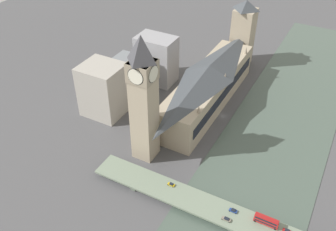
{
  "coord_description": "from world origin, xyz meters",
  "views": [
    {
      "loc": [
        -63.08,
        195.07,
        153.24
      ],
      "look_at": [
        19.8,
        41.67,
        21.02
      ],
      "focal_mm": 40.0,
      "sensor_mm": 36.0,
      "label": 1
    }
  ],
  "objects": [
    {
      "name": "double_decker_bus_mid",
      "position": [
        -51.36,
        75.37,
        6.67
      ],
      "size": [
        11.68,
        2.55,
        4.68
      ],
      "color": "red",
      "rests_on": "road_bridge"
    },
    {
      "name": "car_northbound_mid",
      "position": [
        -0.19,
        75.11,
        4.74
      ],
      "size": [
        3.84,
        1.76,
        1.28
      ],
      "color": "gold",
      "rests_on": "road_bridge"
    },
    {
      "name": "city_block_west",
      "position": [
        72.79,
        33.37,
        17.79
      ],
      "size": [
        26.43,
        24.16,
        35.58
      ],
      "color": "#A39E93",
      "rests_on": "ground_plane"
    },
    {
      "name": "parliament_hall",
      "position": [
        15.3,
        -8.0,
        15.41
      ],
      "size": [
        25.05,
        109.28,
        31.05
      ],
      "color": "tan",
      "rests_on": "ground_plane"
    },
    {
      "name": "ground_plane",
      "position": [
        0.0,
        0.0,
        0.0
      ],
      "size": [
        600.0,
        600.0,
        0.0
      ],
      "primitive_type": "plane",
      "color": "#4C4C4F"
    },
    {
      "name": "clock_tower",
      "position": [
        26.48,
        56.74,
        41.58
      ],
      "size": [
        13.43,
        13.43,
        76.84
      ],
      "color": "tan",
      "rests_on": "ground_plane"
    },
    {
      "name": "river_water",
      "position": [
        -37.88,
        0.0,
        0.15
      ],
      "size": [
        63.77,
        360.0,
        0.3
      ],
      "primitive_type": "cube",
      "color": "#47564C",
      "rests_on": "ground_plane"
    },
    {
      "name": "car_northbound_lead",
      "position": [
        -34.01,
        82.1,
        4.77
      ],
      "size": [
        4.55,
        1.75,
        1.38
      ],
      "color": "slate",
      "rests_on": "road_bridge"
    },
    {
      "name": "city_block_center",
      "position": [
        62.38,
        -18.9,
        17.91
      ],
      "size": [
        28.62,
        18.94,
        35.83
      ],
      "color": "#939399",
      "rests_on": "ground_plane"
    },
    {
      "name": "car_southbound_mid",
      "position": [
        -61.32,
        74.97,
        4.75
      ],
      "size": [
        3.81,
        1.9,
        1.35
      ],
      "color": "maroon",
      "rests_on": "road_bridge"
    },
    {
      "name": "victoria_tower",
      "position": [
        15.35,
        -74.63,
        26.71
      ],
      "size": [
        15.98,
        15.98,
        57.41
      ],
      "color": "tan",
      "rests_on": "ground_plane"
    },
    {
      "name": "car_northbound_tail",
      "position": [
        -35.12,
        75.73,
        4.79
      ],
      "size": [
        3.99,
        1.85,
        1.44
      ],
      "color": "navy",
      "rests_on": "road_bridge"
    },
    {
      "name": "city_block_east",
      "position": [
        69.78,
        4.53,
        14.07
      ],
      "size": [
        22.98,
        16.84,
        28.13
      ],
      "color": "slate",
      "rests_on": "ground_plane"
    },
    {
      "name": "road_bridge",
      "position": [
        -37.88,
        78.51,
        3.27
      ],
      "size": [
        159.54,
        15.33,
        4.08
      ],
      "color": "#5D6A59",
      "rests_on": "ground_plane"
    }
  ]
}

